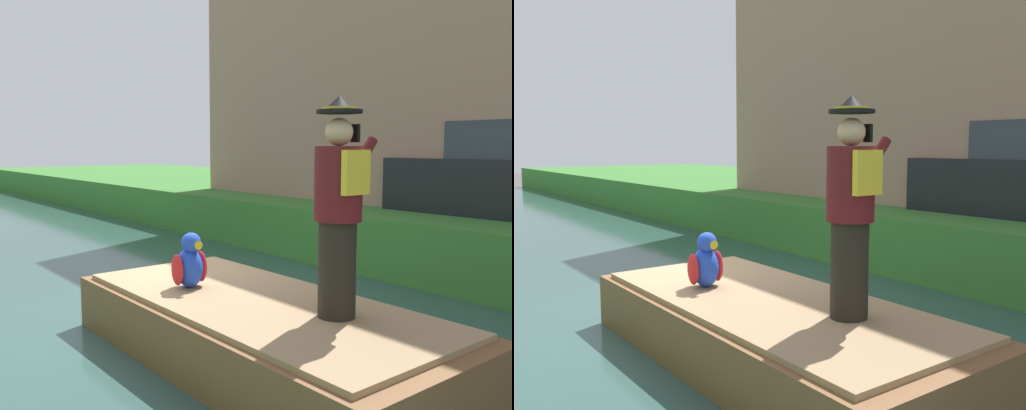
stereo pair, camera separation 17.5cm
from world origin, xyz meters
The scene contains 5 objects.
ground_plane centered at (0.00, 0.00, 0.00)m, with size 80.00×80.00×0.00m, color #4C4742.
canal_water centered at (0.00, 0.00, 0.05)m, with size 6.89×48.00×0.10m, color #2D4C47.
boat centered at (0.00, -1.94, 0.40)m, with size 1.83×4.21×0.61m.
person_pirate centered at (0.19, -2.80, 1.64)m, with size 0.61×0.42×1.85m.
parrot_plush centered at (-0.27, -1.18, 0.95)m, with size 0.36×0.34×0.57m.
Camera 2 is at (-3.05, -6.09, 2.15)m, focal length 39.12 mm.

